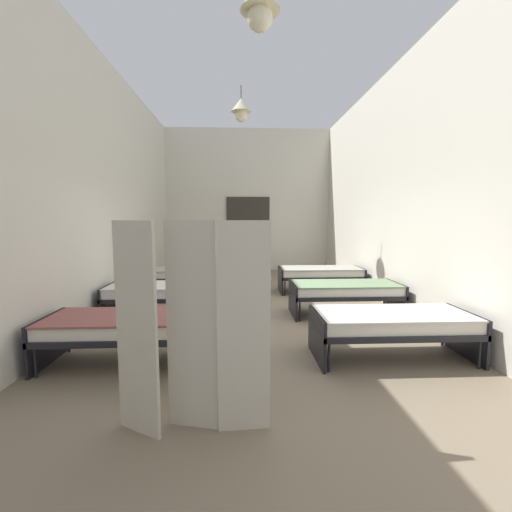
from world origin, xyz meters
TOP-DOWN VIEW (x-y plane):
  - ground_plane at (0.00, 0.00)m, footprint 5.90×11.38m
  - room_shell at (-0.00, 1.17)m, footprint 5.70×10.98m
  - bed_left_row_0 at (-1.60, -1.90)m, footprint 1.90×0.84m
  - bed_right_row_0 at (1.60, -1.90)m, footprint 1.90×0.84m
  - bed_left_row_1 at (-1.60, 0.00)m, footprint 1.90×0.84m
  - bed_right_row_1 at (1.60, 0.00)m, footprint 1.90×0.84m
  - bed_left_row_2 at (-1.60, 1.90)m, footprint 1.90×0.84m
  - bed_right_row_2 at (1.60, 1.90)m, footprint 1.90×0.84m
  - nurse_near_aisle at (0.36, 3.71)m, footprint 0.52×0.52m
  - privacy_screen at (-0.65, -3.24)m, footprint 1.24×0.24m

SIDE VIEW (x-z plane):
  - ground_plane at x=0.00m, z-range -0.10..0.00m
  - bed_left_row_0 at x=-1.60m, z-range 0.15..0.73m
  - bed_right_row_0 at x=1.60m, z-range 0.15..0.73m
  - bed_left_row_1 at x=-1.60m, z-range 0.15..0.73m
  - bed_right_row_1 at x=1.60m, z-range 0.15..0.73m
  - bed_left_row_2 at x=-1.60m, z-range 0.15..0.73m
  - bed_right_row_2 at x=1.60m, z-range 0.15..0.73m
  - nurse_near_aisle at x=0.36m, z-range -0.21..1.27m
  - privacy_screen at x=-0.65m, z-range 0.00..1.70m
  - room_shell at x=0.00m, z-range 0.00..4.58m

